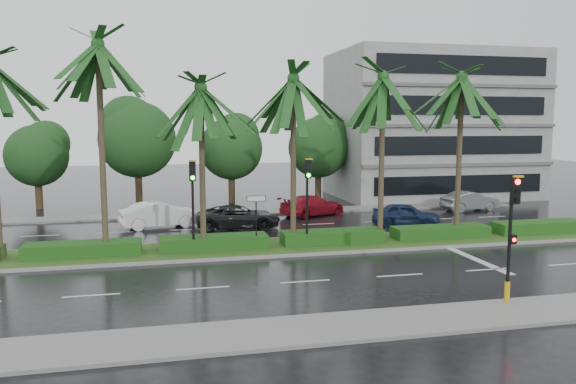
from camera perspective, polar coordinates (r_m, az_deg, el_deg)
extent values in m
plane|color=black|center=(27.04, -0.94, -6.21)|extent=(120.00, 120.00, 0.00)
cube|color=slate|center=(17.59, 6.23, -13.43)|extent=(40.00, 2.40, 0.12)
cube|color=slate|center=(38.63, -4.67, -2.12)|extent=(40.00, 2.00, 0.12)
cube|color=gray|center=(27.98, -1.37, -5.61)|extent=(36.00, 4.00, 0.14)
cube|color=#2B4A18|center=(27.96, -1.37, -5.46)|extent=(35.60, 3.70, 0.02)
cube|color=#1D4714|center=(27.57, -20.11, -5.43)|extent=(5.20, 1.40, 0.60)
cube|color=#1D4714|center=(27.46, -7.54, -5.10)|extent=(5.20, 1.40, 0.60)
cube|color=#1D4714|center=(28.64, 4.53, -4.56)|extent=(5.20, 1.40, 0.60)
cube|color=#1D4714|center=(30.95, 15.21, -3.91)|extent=(5.20, 1.40, 0.60)
cube|color=#1D4714|center=(34.18, 24.12, -3.26)|extent=(5.20, 1.40, 0.60)
cube|color=silver|center=(33.95, -23.89, -4.08)|extent=(2.00, 0.12, 0.01)
cube|color=silver|center=(21.79, -19.34, -9.88)|extent=(2.00, 0.12, 0.01)
cube|color=silver|center=(33.41, -17.12, -3.95)|extent=(2.00, 0.12, 0.01)
cube|color=silver|center=(21.69, -8.64, -9.63)|extent=(2.00, 0.12, 0.01)
cube|color=silver|center=(33.35, -10.24, -3.77)|extent=(2.00, 0.12, 0.01)
cube|color=silver|center=(22.33, 1.78, -9.06)|extent=(2.00, 0.12, 0.01)
cube|color=silver|center=(33.77, -3.43, -3.54)|extent=(2.00, 0.12, 0.01)
cube|color=silver|center=(23.64, 11.30, -8.29)|extent=(2.00, 0.12, 0.01)
cube|color=silver|center=(34.65, 3.11, -3.26)|extent=(2.00, 0.12, 0.01)
cube|color=silver|center=(25.51, 19.59, -7.42)|extent=(2.00, 0.12, 0.01)
cube|color=silver|center=(35.95, 9.26, -2.97)|extent=(2.00, 0.12, 0.01)
cube|color=silver|center=(27.83, 26.59, -6.57)|extent=(2.00, 0.12, 0.01)
cube|color=silver|center=(37.63, 14.91, -2.67)|extent=(2.00, 0.12, 0.01)
cube|color=silver|center=(39.65, 20.03, -2.37)|extent=(2.00, 0.12, 0.01)
cube|color=silver|center=(27.41, 18.22, -6.37)|extent=(0.40, 6.00, 0.01)
cylinder|color=#3C3122|center=(28.25, -27.19, -5.66)|extent=(0.40, 0.40, 0.44)
cylinder|color=#3C3122|center=(26.98, -18.37, 3.98)|extent=(0.28, 0.28, 9.55)
cylinder|color=#3C3122|center=(27.58, -18.00, -5.51)|extent=(0.40, 0.40, 0.44)
cylinder|color=#3C3122|center=(26.80, -8.71, 2.24)|extent=(0.28, 0.28, 7.69)
cylinder|color=#3C3122|center=(27.34, -8.57, -5.35)|extent=(0.40, 0.40, 0.44)
cylinder|color=#3C3122|center=(27.78, 0.54, 3.03)|extent=(0.28, 0.28, 8.21)
cylinder|color=#3C3122|center=(28.32, 0.53, -4.83)|extent=(0.40, 0.40, 0.44)
cylinder|color=#3C3122|center=(28.79, 9.48, 3.20)|extent=(0.28, 0.28, 8.33)
cylinder|color=#3C3122|center=(29.31, 9.33, -4.52)|extent=(0.40, 0.40, 0.44)
cylinder|color=#3C3122|center=(31.04, 16.98, 3.36)|extent=(0.28, 0.28, 8.44)
cylinder|color=#3C3122|center=(31.53, 16.72, -3.91)|extent=(0.40, 0.40, 0.44)
cylinder|color=black|center=(20.53, 21.54, -5.77)|extent=(0.12, 0.12, 3.40)
cube|color=black|center=(20.04, 22.10, 0.14)|extent=(0.30, 0.18, 0.90)
cube|color=gold|center=(19.89, 22.37, 1.47)|extent=(0.34, 0.12, 0.06)
cylinder|color=#FF0C05|center=(19.92, 22.31, 0.96)|extent=(0.18, 0.04, 0.18)
cylinder|color=black|center=(19.96, 22.27, 0.10)|extent=(0.18, 0.04, 0.18)
cylinder|color=black|center=(19.99, 22.23, -0.75)|extent=(0.18, 0.04, 0.18)
cylinder|color=gold|center=(20.86, 21.37, -9.39)|extent=(0.18, 0.18, 0.70)
cube|color=black|center=(20.30, 21.86, -4.48)|extent=(0.22, 0.16, 0.32)
cylinder|color=#FF0C05|center=(20.23, 22.00, -4.53)|extent=(0.12, 0.03, 0.12)
cylinder|color=black|center=(26.54, -9.62, -2.49)|extent=(0.12, 0.12, 3.40)
cube|color=black|center=(26.09, -9.69, 2.11)|extent=(0.30, 0.18, 0.90)
cube|color=gold|center=(25.94, -9.70, 3.14)|extent=(0.34, 0.12, 0.06)
cylinder|color=black|center=(25.97, -9.69, 2.75)|extent=(0.18, 0.04, 0.18)
cylinder|color=black|center=(25.99, -9.68, 2.09)|extent=(0.18, 0.04, 0.18)
cylinder|color=#0CE519|center=(26.02, -9.66, 1.43)|extent=(0.18, 0.04, 0.18)
cylinder|color=black|center=(27.41, 1.94, -2.09)|extent=(0.12, 0.12, 3.40)
cube|color=black|center=(26.97, 2.06, 2.36)|extent=(0.30, 0.18, 0.90)
cube|color=gold|center=(26.82, 2.13, 3.37)|extent=(0.34, 0.12, 0.06)
cylinder|color=black|center=(26.85, 2.12, 2.98)|extent=(0.18, 0.04, 0.18)
cylinder|color=black|center=(26.88, 2.12, 2.35)|extent=(0.18, 0.04, 0.18)
cylinder|color=#0CE519|center=(26.90, 2.11, 1.71)|extent=(0.18, 0.04, 0.18)
cylinder|color=black|center=(27.04, -3.25, -3.08)|extent=(0.06, 0.06, 2.60)
cube|color=#0C5926|center=(26.83, -3.25, -0.67)|extent=(0.95, 0.04, 0.30)
cube|color=white|center=(26.81, -3.24, -0.68)|extent=(0.85, 0.01, 0.22)
cylinder|color=#39281A|center=(44.36, -23.97, -0.20)|extent=(0.52, 0.52, 2.15)
sphere|color=#153817|center=(44.13, -24.15, 3.39)|extent=(4.41, 4.41, 4.41)
sphere|color=#153817|center=(44.38, -24.14, 4.52)|extent=(3.31, 3.31, 3.31)
cylinder|color=#39281A|center=(43.53, -14.92, 0.45)|extent=(0.52, 0.52, 2.76)
sphere|color=#153817|center=(43.28, -15.07, 5.17)|extent=(5.68, 5.68, 5.68)
sphere|color=#153817|center=(43.56, -15.10, 6.64)|extent=(4.26, 4.26, 4.26)
cylinder|color=#39281A|center=(43.87, -5.74, 0.43)|extent=(0.52, 0.52, 2.35)
sphere|color=#153817|center=(43.63, -5.79, 4.42)|extent=(4.83, 4.83, 4.83)
sphere|color=#153817|center=(43.90, -5.85, 5.66)|extent=(3.62, 3.62, 3.62)
cylinder|color=#39281A|center=(45.29, 3.08, 0.67)|extent=(0.52, 0.52, 2.35)
sphere|color=#153817|center=(45.05, 3.11, 4.53)|extent=(4.83, 4.83, 4.83)
sphere|color=#153817|center=(45.31, 3.01, 5.73)|extent=(3.62, 3.62, 3.62)
cylinder|color=#39281A|center=(47.68, 11.19, 1.07)|extent=(0.52, 0.52, 2.69)
sphere|color=#153817|center=(47.45, 11.30, 5.27)|extent=(5.53, 5.53, 5.53)
sphere|color=#153817|center=(47.70, 11.18, 6.57)|extent=(4.15, 4.15, 4.15)
cube|color=gray|center=(49.18, 14.30, 6.60)|extent=(16.00, 10.00, 12.00)
imported|color=white|center=(34.21, -12.87, -2.26)|extent=(2.54, 4.92, 1.54)
imported|color=black|center=(33.21, -5.06, -2.54)|extent=(2.81, 5.16, 1.37)
imported|color=maroon|center=(37.70, 2.50, -1.37)|extent=(3.61, 5.08, 1.37)
imported|color=navy|center=(34.69, 11.87, -2.25)|extent=(3.09, 4.35, 1.38)
imported|color=slate|center=(41.88, 18.01, -0.87)|extent=(1.96, 4.31, 1.37)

